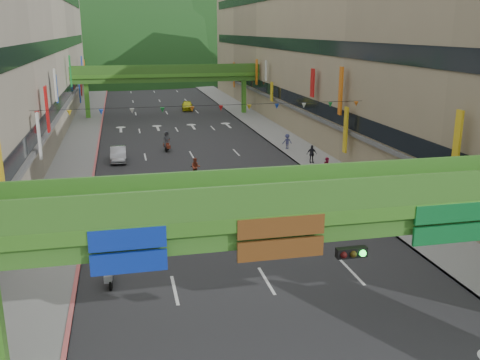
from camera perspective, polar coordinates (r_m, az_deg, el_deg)
road_slab at (r=62.49m, az=-6.39°, el=4.73°), size 18.00×140.00×0.02m
sidewalk_left at (r=62.32m, az=-16.52°, el=4.20°), size 4.00×140.00×0.15m
sidewalk_right at (r=64.55m, az=3.39°, el=5.21°), size 4.00×140.00×0.15m
curb_left at (r=62.20m, az=-14.78°, el=4.32°), size 0.20×140.00×0.18m
curb_right at (r=64.06m, az=1.75°, el=5.16°), size 0.20×140.00×0.18m
building_row_right at (r=66.12m, az=10.34°, el=13.43°), size 12.80×95.00×19.00m
overpass_near at (r=19.18m, az=11.00°, el=-4.96°), size 28.00×12.27×7.10m
overpass_far at (r=76.56m, az=-7.78°, el=10.79°), size 28.00×2.20×7.10m
hill_left at (r=171.64m, az=-15.65°, el=11.25°), size 168.00×140.00×112.00m
hill_right at (r=193.95m, az=-3.24°, el=12.26°), size 208.00×176.00×128.00m
bunting_string at (r=41.94m, az=-3.59°, el=7.61°), size 26.00×0.36×0.47m
scooter_rider_mid at (r=43.56m, az=-4.75°, el=1.17°), size 0.80×1.60×1.87m
scooter_rider_left at (r=26.60m, az=-13.85°, el=-8.77°), size 1.07×1.60×2.10m
scooter_rider_far at (r=54.40m, az=-7.83°, el=4.14°), size 0.95×1.58×2.07m
parked_scooter_row at (r=37.69m, az=12.00°, el=-2.14°), size 1.60×9.35×1.08m
car_silver at (r=51.08m, az=-12.85°, el=2.70°), size 1.45×4.10×1.35m
car_yellow at (r=82.24m, az=-5.64°, el=7.90°), size 2.03×4.27×1.41m
pedestrian_red at (r=44.57m, az=9.28°, el=1.18°), size 0.87×0.71×1.64m
pedestrian_dark at (r=49.09m, az=7.64°, el=2.60°), size 0.98×0.44×1.64m
pedestrian_blue at (r=54.68m, az=5.05°, el=3.97°), size 0.72×0.47×1.51m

